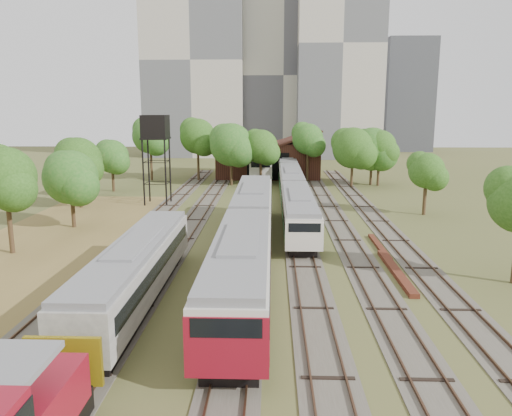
{
  "coord_description": "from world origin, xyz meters",
  "views": [
    {
      "loc": [
        -0.33,
        -22.75,
        10.9
      ],
      "look_at": [
        -1.7,
        19.0,
        2.5
      ],
      "focal_mm": 35.0,
      "sensor_mm": 36.0,
      "label": 1
    }
  ],
  "objects": [
    {
      "name": "ground",
      "position": [
        0.0,
        0.0,
        0.0
      ],
      "size": [
        240.0,
        240.0,
        0.0
      ],
      "primitive_type": "plane",
      "color": "#475123",
      "rests_on": "ground"
    },
    {
      "name": "dry_grass_patch",
      "position": [
        -18.0,
        8.0,
        0.02
      ],
      "size": [
        14.0,
        60.0,
        0.04
      ],
      "primitive_type": "cube",
      "color": "brown",
      "rests_on": "ground"
    },
    {
      "name": "tracks",
      "position": [
        -0.67,
        25.0,
        0.04
      ],
      "size": [
        24.6,
        80.0,
        0.19
      ],
      "color": "#4C473D",
      "rests_on": "ground"
    },
    {
      "name": "railcar_red_set",
      "position": [
        -2.0,
        11.61,
        2.11
      ],
      "size": [
        3.23,
        34.58,
        4.0
      ],
      "color": "black",
      "rests_on": "ground"
    },
    {
      "name": "railcar_green_set",
      "position": [
        2.0,
        37.94,
        1.82
      ],
      "size": [
        2.78,
        52.08,
        3.43
      ],
      "color": "black",
      "rests_on": "ground"
    },
    {
      "name": "railcar_rear",
      "position": [
        -2.0,
        55.94,
        2.14
      ],
      "size": [
        3.27,
        16.08,
        4.06
      ],
      "color": "black",
      "rests_on": "ground"
    },
    {
      "name": "old_grey_coach",
      "position": [
        -8.0,
        4.0,
        1.9
      ],
      "size": [
        2.81,
        18.0,
        3.47
      ],
      "color": "black",
      "rests_on": "ground"
    },
    {
      "name": "water_tower",
      "position": [
        -13.53,
        33.58,
        8.54
      ],
      "size": [
        2.92,
        2.92,
        10.13
      ],
      "color": "black",
      "rests_on": "ground"
    },
    {
      "name": "rail_pile_near",
      "position": [
        8.0,
        9.42,
        0.15
      ],
      "size": [
        0.61,
        9.1,
        0.3
      ],
      "primitive_type": "cube",
      "color": "#572719",
      "rests_on": "ground"
    },
    {
      "name": "rail_pile_far",
      "position": [
        8.2,
        15.67,
        0.12
      ],
      "size": [
        0.45,
        7.18,
        0.23
      ],
      "primitive_type": "cube",
      "color": "#572719",
      "rests_on": "ground"
    },
    {
      "name": "maintenance_shed",
      "position": [
        -1.0,
        57.98,
        2.91
      ],
      "size": [
        16.45,
        11.55,
        7.58
      ],
      "color": "#331912",
      "rests_on": "ground"
    },
    {
      "name": "tree_band_left",
      "position": [
        -20.04,
        16.58,
        5.14
      ],
      "size": [
        8.66,
        54.25,
        8.13
      ],
      "color": "#382616",
      "rests_on": "ground"
    },
    {
      "name": "tree_band_far",
      "position": [
        -0.52,
        49.65,
        5.87
      ],
      "size": [
        38.48,
        11.26,
        9.45
      ],
      "color": "#382616",
      "rests_on": "ground"
    },
    {
      "name": "tree_band_right",
      "position": [
        14.98,
        31.76,
        5.24
      ],
      "size": [
        4.83,
        44.83,
        7.9
      ],
      "color": "#382616",
      "rests_on": "ground"
    },
    {
      "name": "tower_left",
      "position": [
        -18.0,
        95.0,
        21.0
      ],
      "size": [
        22.0,
        16.0,
        42.0
      ],
      "primitive_type": "cube",
      "color": "#BBB1A4",
      "rests_on": "ground"
    },
    {
      "name": "tower_centre",
      "position": [
        2.0,
        100.0,
        18.0
      ],
      "size": [
        20.0,
        18.0,
        36.0
      ],
      "primitive_type": "cube",
      "color": "#B0ADA0",
      "rests_on": "ground"
    },
    {
      "name": "tower_right",
      "position": [
        14.0,
        92.0,
        24.0
      ],
      "size": [
        18.0,
        16.0,
        48.0
      ],
      "primitive_type": "cube",
      "color": "#BBB1A4",
      "rests_on": "ground"
    },
    {
      "name": "tower_far_right",
      "position": [
        34.0,
        110.0,
        14.0
      ],
      "size": [
        12.0,
        12.0,
        28.0
      ],
      "primitive_type": "cube",
      "color": "#404248",
      "rests_on": "ground"
    }
  ]
}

